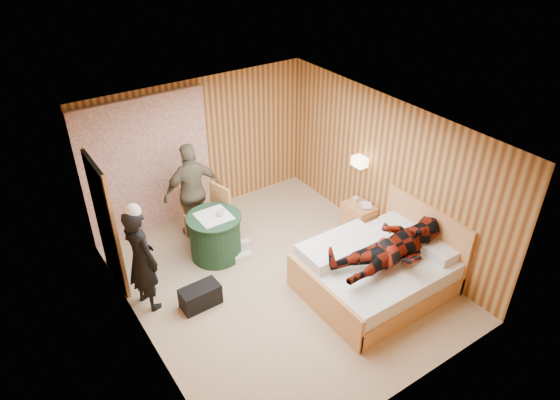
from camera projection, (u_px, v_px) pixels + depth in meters
floor at (278, 279)px, 7.71m from camera, size 4.20×5.00×0.01m
ceiling at (278, 131)px, 6.39m from camera, size 4.20×5.00×0.01m
wall_back at (200, 148)px, 8.81m from camera, size 4.20×0.02×2.50m
wall_left at (135, 265)px, 6.06m from camera, size 0.02×5.00×2.50m
wall_right at (386, 172)px, 8.05m from camera, size 0.02×5.00×2.50m
curtain at (148, 167)px, 8.32m from camera, size 2.20×0.08×2.40m
doorway at (106, 225)px, 7.18m from camera, size 0.06×0.90×2.05m
wall_lamp at (360, 162)px, 8.25m from camera, size 0.26×0.24×0.16m
bed at (377, 270)px, 7.40m from camera, size 2.08×1.64×1.13m
nightstand at (358, 218)px, 8.67m from camera, size 0.41×0.55×0.53m
round_table at (215, 236)px, 8.02m from camera, size 0.88×0.88×0.78m
chair_far at (195, 209)px, 8.43m from camera, size 0.45×0.45×0.93m
chair_near at (216, 211)px, 8.27m from camera, size 0.57×0.57×1.03m
duffel_bag at (200, 296)px, 7.16m from camera, size 0.58×0.32×0.32m
sneaker_left at (242, 245)px, 8.37m from camera, size 0.30×0.15×0.13m
sneaker_right at (243, 257)px, 8.07m from camera, size 0.31×0.16×0.13m
woman_standing at (141, 259)px, 6.84m from camera, size 0.53×0.68×1.63m
man_at_table at (193, 191)px, 8.29m from camera, size 1.02×0.44×1.72m
man_on_bed at (395, 241)px, 6.90m from camera, size 0.86×0.67×1.77m
book_lower at (362, 206)px, 8.49m from camera, size 0.22×0.26×0.02m
book_upper at (362, 205)px, 8.48m from camera, size 0.27×0.28×0.02m
cup_nightstand at (355, 200)px, 8.60m from camera, size 0.13×0.13×0.09m
cup_table at (221, 213)px, 7.81m from camera, size 0.16×0.16×0.10m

